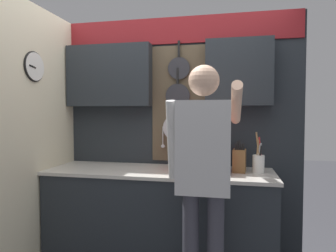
% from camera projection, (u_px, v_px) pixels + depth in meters
% --- Properties ---
extents(base_cabinet_counter, '(2.08, 0.66, 0.93)m').
position_uv_depth(base_cabinet_counter, '(159.00, 219.00, 2.79)').
color(base_cabinet_counter, '#23282D').
rests_on(base_cabinet_counter, ground_plane).
extents(back_wall_unit, '(2.65, 0.20, 2.41)m').
position_uv_depth(back_wall_unit, '(165.00, 111.00, 3.04)').
color(back_wall_unit, '#23282D').
rests_on(back_wall_unit, ground_plane).
extents(side_wall, '(0.07, 1.60, 2.41)m').
position_uv_depth(side_wall, '(30.00, 140.00, 2.60)').
color(side_wall, beige).
rests_on(side_wall, ground_plane).
extents(microwave, '(0.49, 0.38, 0.27)m').
position_uv_depth(microwave, '(201.00, 156.00, 2.74)').
color(microwave, red).
rests_on(microwave, base_cabinet_counter).
extents(knife_block, '(0.13, 0.16, 0.29)m').
position_uv_depth(knife_block, '(239.00, 160.00, 2.68)').
color(knife_block, brown).
rests_on(knife_block, base_cabinet_counter).
extents(utensil_crock, '(0.10, 0.10, 0.36)m').
position_uv_depth(utensil_crock, '(259.00, 162.00, 2.64)').
color(utensil_crock, white).
rests_on(utensil_crock, base_cabinet_counter).
extents(person, '(0.54, 0.66, 1.79)m').
position_uv_depth(person, '(204.00, 165.00, 2.15)').
color(person, '#383842').
rests_on(person, ground_plane).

